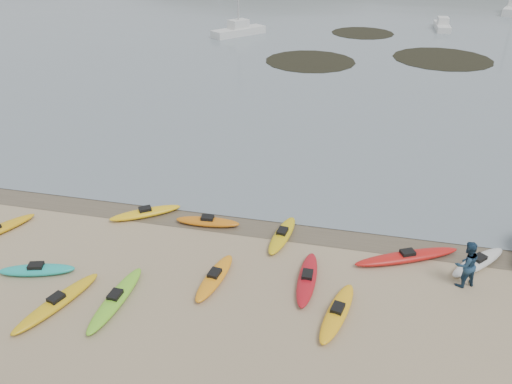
# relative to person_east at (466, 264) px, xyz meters

# --- Properties ---
(ground) EXTENTS (600.00, 600.00, 0.00)m
(ground) POSITION_rel_person_east_xyz_m (-8.73, 2.75, -0.97)
(ground) COLOR tan
(ground) RESTS_ON ground
(wet_sand) EXTENTS (60.00, 60.00, 0.00)m
(wet_sand) POSITION_rel_person_east_xyz_m (-8.73, 2.45, -0.96)
(wet_sand) COLOR brown
(wet_sand) RESTS_ON ground
(kayaks) EXTENTS (23.09, 9.68, 0.34)m
(kayaks) POSITION_rel_person_east_xyz_m (-9.57, -0.91, -0.80)
(kayaks) COLOR orange
(kayaks) RESTS_ON ground
(person_east) EXTENTS (1.17, 1.09, 1.93)m
(person_east) POSITION_rel_person_east_xyz_m (0.00, 0.00, 0.00)
(person_east) COLOR navy
(person_east) RESTS_ON ground
(kelp_mats) EXTENTS (21.86, 22.86, 0.04)m
(kelp_mats) POSITION_rel_person_east_xyz_m (-3.78, 37.49, -0.94)
(kelp_mats) COLOR black
(kelp_mats) RESTS_ON water
(far_hills) EXTENTS (550.00, 135.00, 80.00)m
(far_hills) POSITION_rel_person_east_xyz_m (30.65, 196.72, -16.90)
(far_hills) COLOR #384235
(far_hills) RESTS_ON ground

